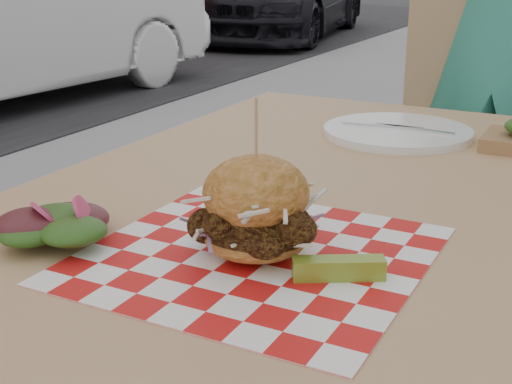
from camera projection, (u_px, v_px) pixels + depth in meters
diner at (507, 36)px, 1.92m from camera, size 0.63×0.42×1.70m
patio_table at (327, 237)px, 1.05m from camera, size 0.80×1.20×0.75m
patio_chair at (457, 148)px, 1.97m from camera, size 0.53×0.54×0.95m
paper_liner at (256, 255)px, 0.79m from camera, size 0.36×0.36×0.00m
sandwich at (256, 213)px, 0.78m from camera, size 0.16×0.16×0.18m
pickle_spear at (339, 268)px, 0.73m from camera, size 0.09×0.07×0.02m
side_salad at (64, 233)px, 0.82m from camera, size 0.14×0.13×0.05m
place_setting at (397, 132)px, 1.30m from camera, size 0.27×0.27×0.02m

